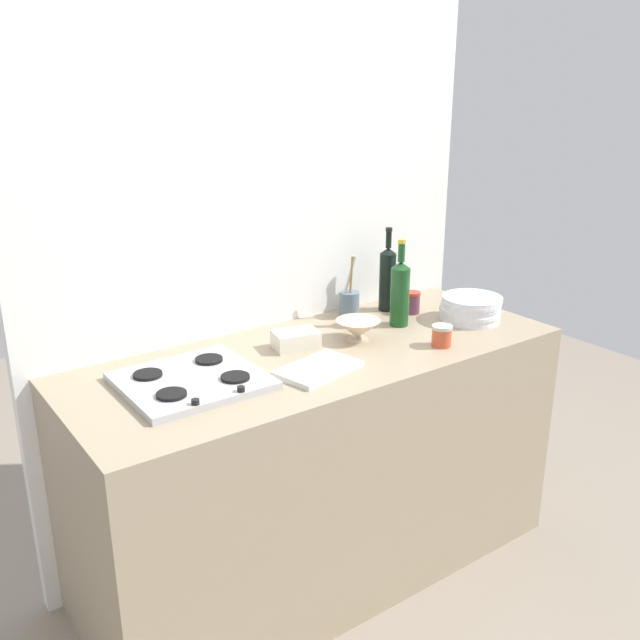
{
  "coord_description": "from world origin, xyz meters",
  "views": [
    {
      "loc": [
        -1.34,
        -1.87,
        1.82
      ],
      "look_at": [
        0.0,
        0.0,
        1.02
      ],
      "focal_mm": 39.19,
      "sensor_mm": 36.0,
      "label": 1
    }
  ],
  "objects": [
    {
      "name": "ground_plane",
      "position": [
        0.0,
        0.0,
        0.0
      ],
      "size": [
        6.0,
        6.0,
        0.0
      ],
      "primitive_type": "plane",
      "color": "gray",
      "rests_on": "ground"
    },
    {
      "name": "counter_block",
      "position": [
        0.0,
        0.0,
        0.45
      ],
      "size": [
        1.8,
        0.7,
        0.9
      ],
      "primitive_type": "cube",
      "color": "tan",
      "rests_on": "ground"
    },
    {
      "name": "backsplash_panel",
      "position": [
        0.0,
        0.38,
        1.07
      ],
      "size": [
        1.9,
        0.06,
        2.14
      ],
      "primitive_type": "cube",
      "color": "white",
      "rests_on": "ground"
    },
    {
      "name": "stovetop_hob",
      "position": [
        -0.49,
        0.01,
        0.91
      ],
      "size": [
        0.43,
        0.4,
        0.04
      ],
      "color": "#B2B2B7",
      "rests_on": "counter_block"
    },
    {
      "name": "plate_stack",
      "position": [
        0.69,
        -0.07,
        0.95
      ],
      "size": [
        0.24,
        0.25,
        0.1
      ],
      "color": "white",
      "rests_on": "counter_block"
    },
    {
      "name": "wine_bottle_leftmost",
      "position": [
        0.42,
        0.05,
        1.04
      ],
      "size": [
        0.07,
        0.07,
        0.34
      ],
      "color": "#19471E",
      "rests_on": "counter_block"
    },
    {
      "name": "wine_bottle_mid_left",
      "position": [
        0.5,
        0.23,
        1.04
      ],
      "size": [
        0.07,
        0.07,
        0.35
      ],
      "color": "black",
      "rests_on": "counter_block"
    },
    {
      "name": "mixing_bowl",
      "position": [
        0.18,
        0.01,
        0.94
      ],
      "size": [
        0.17,
        0.17,
        0.08
      ],
      "color": "beige",
      "rests_on": "counter_block"
    },
    {
      "name": "butter_dish",
      "position": [
        -0.05,
        0.08,
        0.93
      ],
      "size": [
        0.18,
        0.14,
        0.06
      ],
      "primitive_type": "cube",
      "rotation": [
        0.0,
        0.0,
        -0.22
      ],
      "color": "silver",
      "rests_on": "counter_block"
    },
    {
      "name": "utensil_crock",
      "position": [
        0.32,
        0.25,
        0.96
      ],
      "size": [
        0.08,
        0.08,
        0.26
      ],
      "color": "slate",
      "rests_on": "counter_block"
    },
    {
      "name": "condiment_jar_front",
      "position": [
        0.56,
        0.13,
        0.95
      ],
      "size": [
        0.07,
        0.07,
        0.09
      ],
      "color": "#66384C",
      "rests_on": "counter_block"
    },
    {
      "name": "condiment_jar_rear",
      "position": [
        0.39,
        -0.21,
        0.94
      ],
      "size": [
        0.07,
        0.07,
        0.08
      ],
      "color": "#C64C2D",
      "rests_on": "counter_block"
    },
    {
      "name": "cutting_board",
      "position": [
        -0.11,
        -0.14,
        0.91
      ],
      "size": [
        0.3,
        0.23,
        0.02
      ],
      "primitive_type": "cube",
      "rotation": [
        0.0,
        0.0,
        0.22
      ],
      "color": "silver",
      "rests_on": "counter_block"
    }
  ]
}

